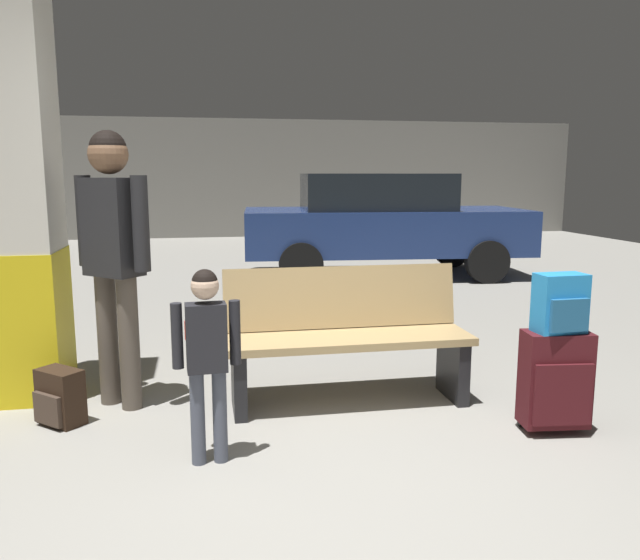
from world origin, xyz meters
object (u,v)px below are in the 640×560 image
object	(u,v)px
backpack_bright	(561,304)
adult	(113,240)
bench	(347,336)
suitcase	(556,380)
child	(206,346)
parked_car_near	(382,222)
backpack_dark_floor	(60,398)
structural_pillar	(9,174)

from	to	relation	value
backpack_bright	adult	bearing A→B (deg)	160.11
bench	adult	distance (m)	1.62
suitcase	child	distance (m)	2.02
suitcase	parked_car_near	xyz separation A→B (m)	(0.63, 5.80, 0.48)
backpack_dark_floor	parked_car_near	size ratio (longest dim) A/B	0.08
backpack_bright	parked_car_near	distance (m)	5.83
structural_pillar	suitcase	size ratio (longest dim) A/B	5.03
bench	adult	xyz separation A→B (m)	(-1.48, 0.19, 0.65)
parked_car_near	suitcase	bearing A→B (deg)	-96.19
bench	backpack_bright	size ratio (longest dim) A/B	4.71
backpack_dark_floor	adult	bearing A→B (deg)	38.60
suitcase	backpack_dark_floor	distance (m)	2.96
suitcase	child	xyz separation A→B (m)	(-2.00, -0.03, 0.31)
suitcase	backpack_dark_floor	bearing A→B (deg)	166.99
bench	backpack_dark_floor	xyz separation A→B (m)	(-1.80, -0.07, -0.28)
bench	suitcase	size ratio (longest dim) A/B	2.65
child	parked_car_near	world-z (taller)	parked_car_near
bench	child	world-z (taller)	child
parked_car_near	child	bearing A→B (deg)	-114.25
bench	child	xyz separation A→B (m)	(-0.92, -0.76, 0.19)
structural_pillar	adult	bearing A→B (deg)	-25.85
child	backpack_dark_floor	bearing A→B (deg)	141.93
structural_pillar	parked_car_near	xyz separation A→B (m)	(3.85, 4.55, -0.70)
suitcase	parked_car_near	bearing A→B (deg)	83.81
child	structural_pillar	bearing A→B (deg)	133.91
bench	parked_car_near	size ratio (longest dim) A/B	0.38
suitcase	backpack_dark_floor	xyz separation A→B (m)	(-2.88, 0.67, -0.15)
bench	backpack_bright	distance (m)	1.35
bench	suitcase	xyz separation A→B (m)	(1.08, -0.74, -0.12)
child	backpack_dark_floor	distance (m)	1.22
adult	backpack_dark_floor	size ratio (longest dim) A/B	5.21
child	backpack_bright	bearing A→B (deg)	0.74
structural_pillar	child	world-z (taller)	structural_pillar
structural_pillar	bench	distance (m)	2.45
bench	parked_car_near	world-z (taller)	parked_car_near
adult	backpack_dark_floor	world-z (taller)	adult
suitcase	backpack_bright	bearing A→B (deg)	-25.68
suitcase	backpack_bright	xyz separation A→B (m)	(0.00, -0.00, 0.45)
structural_pillar	suitcase	bearing A→B (deg)	-21.16
bench	adult	size ratio (longest dim) A/B	0.90
bench	parked_car_near	distance (m)	5.36
backpack_bright	child	xyz separation A→B (m)	(-2.00, -0.03, -0.14)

